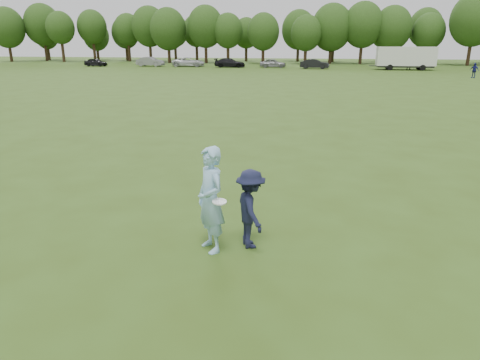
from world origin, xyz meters
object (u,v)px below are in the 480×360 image
at_px(thrower, 211,200).
at_px(car_a, 96,62).
at_px(car_c, 189,62).
at_px(car_d, 230,63).
at_px(player_far_d, 409,63).
at_px(player_far_b, 474,70).
at_px(defender, 251,209).
at_px(car_e, 273,63).
at_px(cargo_trailer, 406,57).
at_px(car_f, 315,64).
at_px(car_b, 150,62).

distance_m(thrower, car_a, 69.37).
relative_size(car_a, car_c, 0.72).
bearing_deg(car_d, player_far_d, -96.08).
bearing_deg(car_d, player_far_b, -118.01).
distance_m(defender, car_c, 64.58).
height_order(defender, car_e, defender).
height_order(defender, car_c, defender).
relative_size(defender, cargo_trailer, 0.18).
bearing_deg(player_far_b, player_far_d, 149.95).
height_order(car_c, car_f, car_c).
distance_m(defender, car_b, 66.62).
xyz_separation_m(player_far_d, car_d, (-26.64, 1.86, -0.28)).
xyz_separation_m(car_b, car_d, (13.42, -0.43, -0.05)).
xyz_separation_m(defender, player_far_b, (18.32, 45.66, 0.02)).
bearing_deg(thrower, cargo_trailer, 127.03).
relative_size(car_b, car_f, 1.07).
distance_m(car_a, car_e, 29.23).
relative_size(car_c, cargo_trailer, 0.59).
distance_m(car_c, cargo_trailer, 33.14).
bearing_deg(car_b, defender, -152.47).
xyz_separation_m(car_d, cargo_trailer, (26.07, -1.77, 1.07)).
bearing_deg(car_b, thrower, -153.14).
height_order(player_far_d, car_d, player_far_d).
height_order(car_e, car_f, car_f).
xyz_separation_m(player_far_d, car_e, (-19.82, 2.09, -0.28)).
relative_size(player_far_d, car_c, 0.37).
bearing_deg(cargo_trailer, car_f, 177.98).
distance_m(player_far_d, car_d, 26.71).
bearing_deg(car_a, player_far_b, -96.95).
bearing_deg(defender, car_e, -19.59).
distance_m(player_far_b, player_far_d, 14.02).
distance_m(defender, car_f, 59.49).
height_order(player_far_d, car_b, player_far_d).
distance_m(player_far_b, car_d, 34.63).
distance_m(car_d, car_e, 6.82).
xyz_separation_m(defender, car_b, (-26.24, 61.23, -0.05)).
distance_m(player_far_b, car_c, 41.26).
height_order(player_far_d, car_e, player_far_d).
xyz_separation_m(car_c, car_d, (6.96, -0.67, -0.03)).
xyz_separation_m(car_b, car_e, (20.24, -0.21, -0.06)).
bearing_deg(player_far_d, cargo_trailer, 151.69).
distance_m(player_far_d, car_b, 40.13).
bearing_deg(car_a, car_f, -82.71).
bearing_deg(player_far_d, car_e, 155.42).
distance_m(player_far_b, car_b, 47.20).
height_order(thrower, player_far_d, thrower).
bearing_deg(cargo_trailer, player_far_d, -9.74).
distance_m(player_far_d, car_f, 13.38).
bearing_deg(cargo_trailer, player_far_b, -69.24).
bearing_deg(player_far_d, car_f, 159.09).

